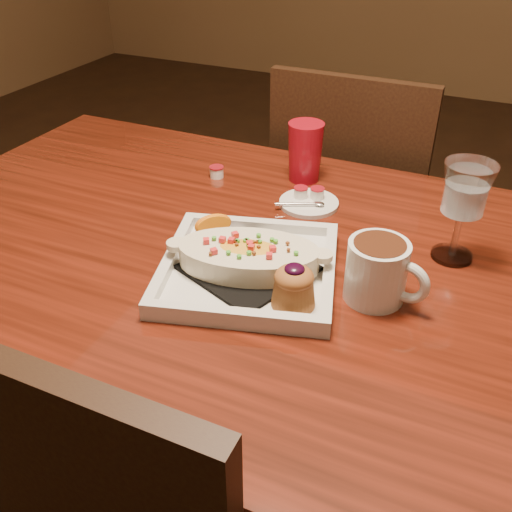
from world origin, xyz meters
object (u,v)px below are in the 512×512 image
at_px(plate, 252,263).
at_px(coffee_mug, 379,270).
at_px(saucer, 308,201).
at_px(red_tumbler, 305,152).
at_px(table, 262,299).
at_px(chair_far, 352,215).
at_px(goblet, 465,195).

relative_size(plate, coffee_mug, 2.62).
distance_m(saucer, red_tumbler, 0.13).
bearing_deg(plate, red_tumbler, 81.77).
xyz_separation_m(table, chair_far, (-0.00, 0.63, -0.15)).
bearing_deg(coffee_mug, red_tumbler, 136.11).
height_order(table, red_tumbler, red_tumbler).
relative_size(table, red_tumbler, 11.70).
relative_size(coffee_mug, red_tumbler, 1.04).
xyz_separation_m(coffee_mug, red_tumbler, (-0.25, 0.35, 0.01)).
bearing_deg(goblet, saucer, 165.24).
relative_size(table, plate, 4.29).
distance_m(table, coffee_mug, 0.26).
xyz_separation_m(goblet, saucer, (-0.30, 0.08, -0.11)).
bearing_deg(chair_far, table, 90.00).
bearing_deg(chair_far, plate, 90.85).
height_order(table, saucer, saucer).
bearing_deg(saucer, red_tumbler, 114.44).
height_order(plate, red_tumbler, red_tumbler).
xyz_separation_m(chair_far, plate, (0.01, -0.70, 0.27)).
bearing_deg(plate, goblet, 18.49).
relative_size(goblet, red_tumbler, 1.38).
bearing_deg(coffee_mug, table, -179.29).
distance_m(table, red_tumbler, 0.36).
bearing_deg(table, goblet, 23.54).
bearing_deg(plate, chair_far, 75.03).
relative_size(coffee_mug, goblet, 0.75).
height_order(table, coffee_mug, coffee_mug).
relative_size(chair_far, coffee_mug, 6.97).
distance_m(goblet, red_tumbler, 0.40).
relative_size(chair_far, saucer, 7.72).
bearing_deg(saucer, goblet, -14.76).
xyz_separation_m(chair_far, saucer, (0.01, -0.42, 0.25)).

